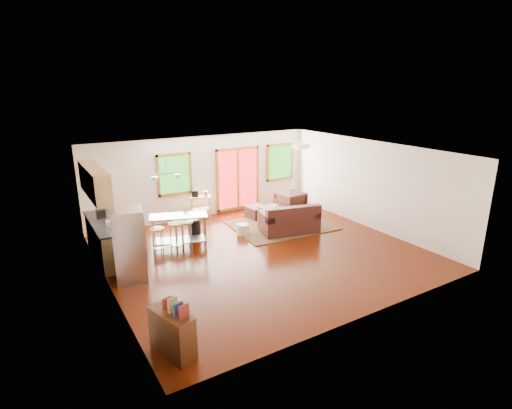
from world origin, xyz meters
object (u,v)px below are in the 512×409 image
island (179,226)px  kitchen_cart (200,200)px  ottoman (257,212)px  armchair (290,202)px  rug (281,225)px  refrigerator (130,245)px  loveseat (289,221)px  coffee_table (277,208)px

island → kitchen_cart: (1.41, 1.89, 0.03)m
ottoman → kitchen_cart: (-1.62, 0.80, 0.47)m
island → armchair: bearing=12.3°
rug → refrigerator: size_ratio=1.80×
loveseat → kitchen_cart: bearing=139.0°
loveseat → armchair: size_ratio=2.14×
island → coffee_table: bearing=11.2°
rug → refrigerator: refrigerator is taller
rug → kitchen_cart: bearing=135.9°
rug → refrigerator: bearing=-166.4°
ottoman → refrigerator: refrigerator is taller
loveseat → refrigerator: refrigerator is taller
loveseat → refrigerator: size_ratio=1.11×
refrigerator → kitchen_cart: 4.16m
ottoman → armchair: bearing=-8.7°
loveseat → coffee_table: size_ratio=1.54×
loveseat → armchair: bearing=66.1°
armchair → island: (-4.20, -0.92, 0.22)m
coffee_table → kitchen_cart: 2.44m
refrigerator → island: refrigerator is taller
ottoman → refrigerator: (-4.53, -2.17, 0.61)m
ottoman → island: (-3.02, -1.09, 0.44)m
armchair → island: bearing=5.8°
rug → ottoman: 1.06m
coffee_table → island: island is taller
rug → ottoman: bearing=104.1°
loveseat → coffee_table: 1.25m
refrigerator → kitchen_cart: (2.91, 2.97, -0.14)m
island → ottoman: bearing=19.9°
ottoman → loveseat: bearing=-85.3°
armchair → island: island is taller
refrigerator → loveseat: bearing=20.1°
armchair → kitchen_cart: kitchen_cart is taller
loveseat → armchair: 1.76m
coffee_table → refrigerator: (-5.02, -1.78, 0.44)m
ottoman → rug: bearing=-75.9°
loveseat → coffee_table: loveseat is taller
refrigerator → island: bearing=48.6°
refrigerator → coffee_table: bearing=32.4°
kitchen_cart → coffee_table: bearing=-29.4°
coffee_table → kitchen_cart: kitchen_cart is taller
loveseat → ottoman: size_ratio=3.02×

